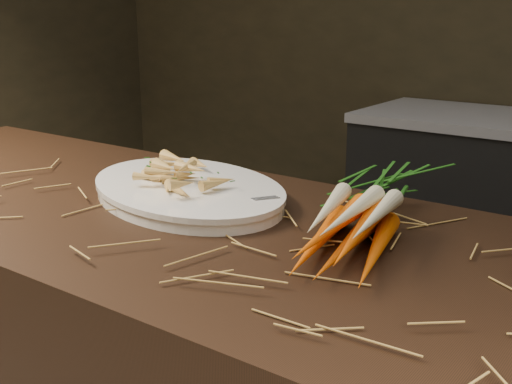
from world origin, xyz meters
TOP-DOWN VIEW (x-y plane):
  - straw_bedding at (0.00, 0.30)m, footprint 1.40×0.60m
  - root_veg_bunch at (0.22, 0.43)m, footprint 0.26×0.54m
  - serving_platter at (-0.17, 0.38)m, footprint 0.58×0.48m
  - roasted_veg_heap at (-0.17, 0.38)m, footprint 0.29×0.25m
  - serving_fork at (-0.01, 0.30)m, footprint 0.12×0.16m

SIDE VIEW (x-z plane):
  - straw_bedding at x=0.00m, z-range 0.90..0.92m
  - serving_platter at x=-0.17m, z-range 0.90..0.93m
  - serving_fork at x=-0.01m, z-range 0.93..0.93m
  - root_veg_bunch at x=0.22m, z-range 0.90..1.00m
  - roasted_veg_heap at x=-0.17m, z-range 0.93..0.98m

